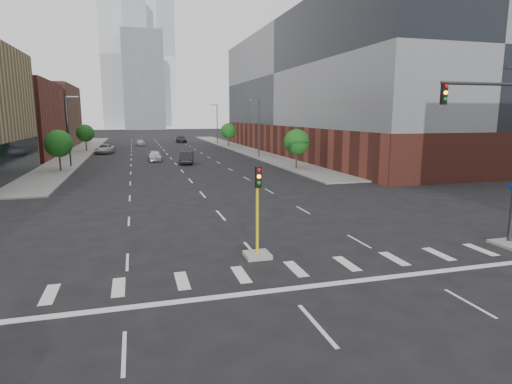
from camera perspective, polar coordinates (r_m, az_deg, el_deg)
name	(u,v)px	position (r m, az deg, el deg)	size (l,w,h in m)	color
ground	(346,358)	(13.12, 11.86, -20.86)	(400.00, 400.00, 0.00)	black
sidewalk_left_far	(80,152)	(84.67, -22.39, 4.98)	(5.00, 92.00, 0.15)	gray
sidewalk_right_far	(240,148)	(86.57, -2.18, 5.84)	(5.00, 92.00, 0.15)	gray
building_left_far_b	(25,116)	(104.23, -28.47, 8.92)	(20.00, 24.00, 13.00)	brown
building_right_main	(339,90)	(78.22, 10.97, 13.21)	(24.00, 70.00, 22.00)	brown
tower_left	(124,57)	(231.61, -17.13, 16.84)	(22.00, 22.00, 70.00)	#B2B7BC
tower_right	(157,58)	(272.35, -13.08, 17.02)	(20.00, 20.00, 80.00)	#B2B7BC
tower_mid	(143,81)	(210.49, -14.80, 14.09)	(18.00, 18.00, 44.00)	slate
median_traffic_signal	(257,238)	(20.43, 0.20, -6.11)	(1.20, 1.20, 4.40)	#999993
mast_arm_signal	(506,137)	(25.06, 30.40, 6.38)	(5.12, 0.90, 9.07)	#2D2D30
streetlight_right_a	(258,126)	(67.57, 0.33, 8.80)	(1.60, 0.22, 9.07)	#2D2D30
streetlight_right_b	(217,122)	(101.64, -5.25, 9.25)	(1.60, 0.22, 9.07)	#2D2D30
streetlight_left	(69,128)	(60.42, -23.68, 7.78)	(1.60, 0.22, 9.07)	#2D2D30
tree_left_near	(58,144)	(55.63, -24.84, 5.88)	(3.20, 3.20, 4.85)	#382619
tree_left_far	(85,133)	(85.36, -21.80, 7.30)	(3.20, 3.20, 4.85)	#382619
tree_right_near	(297,142)	(53.62, 5.45, 6.65)	(3.20, 3.20, 4.85)	#382619
tree_right_far	(228,131)	(92.00, -3.70, 8.16)	(3.20, 3.20, 4.85)	#382619
car_near_left	(155,156)	(64.92, -13.36, 4.73)	(1.85, 4.60, 1.57)	silver
car_mid_right	(187,158)	(60.46, -9.24, 4.54)	(1.77, 5.09, 1.68)	black
car_far_left	(105,149)	(80.27, -19.54, 5.44)	(2.69, 5.83, 1.62)	#B5B5B5
car_deep_right	(181,139)	(107.23, -9.94, 6.94)	(2.24, 5.50, 1.60)	#222328
car_distant	(140,143)	(98.50, -15.17, 6.39)	(1.61, 4.01, 1.37)	#AEAFB3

